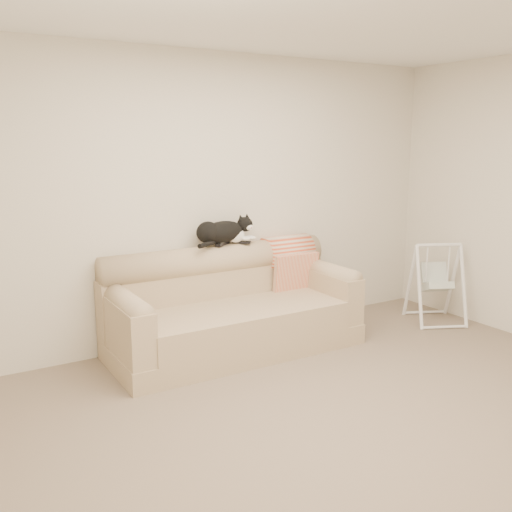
{
  "coord_description": "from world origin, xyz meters",
  "views": [
    {
      "loc": [
        -2.32,
        -2.66,
        1.84
      ],
      "look_at": [
        0.04,
        1.27,
        0.9
      ],
      "focal_mm": 40.0,
      "sensor_mm": 36.0,
      "label": 1
    }
  ],
  "objects_px": {
    "tuxedo_cat": "(223,232)",
    "baby_swing": "(436,283)",
    "sofa": "(231,310)",
    "remote_a": "(222,244)",
    "remote_b": "(242,242)"
  },
  "relations": [
    {
      "from": "tuxedo_cat",
      "to": "baby_swing",
      "type": "bearing_deg",
      "value": -16.86
    },
    {
      "from": "sofa",
      "to": "remote_a",
      "type": "distance_m",
      "value": 0.61
    },
    {
      "from": "sofa",
      "to": "tuxedo_cat",
      "type": "bearing_deg",
      "value": 77.14
    },
    {
      "from": "sofa",
      "to": "remote_b",
      "type": "relative_size",
      "value": 13.65
    },
    {
      "from": "remote_b",
      "to": "tuxedo_cat",
      "type": "distance_m",
      "value": 0.21
    },
    {
      "from": "tuxedo_cat",
      "to": "baby_swing",
      "type": "xyz_separation_m",
      "value": [
        2.1,
        -0.64,
        -0.61
      ]
    },
    {
      "from": "remote_b",
      "to": "tuxedo_cat",
      "type": "xyz_separation_m",
      "value": [
        -0.18,
        0.01,
        0.11
      ]
    },
    {
      "from": "remote_a",
      "to": "remote_b",
      "type": "distance_m",
      "value": 0.19
    },
    {
      "from": "sofa",
      "to": "baby_swing",
      "type": "bearing_deg",
      "value": -10.49
    },
    {
      "from": "remote_a",
      "to": "baby_swing",
      "type": "bearing_deg",
      "value": -16.76
    },
    {
      "from": "remote_b",
      "to": "baby_swing",
      "type": "bearing_deg",
      "value": -17.97
    },
    {
      "from": "tuxedo_cat",
      "to": "remote_a",
      "type": "bearing_deg",
      "value": -173.32
    },
    {
      "from": "remote_a",
      "to": "baby_swing",
      "type": "xyz_separation_m",
      "value": [
        2.11,
        -0.64,
        -0.5
      ]
    },
    {
      "from": "baby_swing",
      "to": "tuxedo_cat",
      "type": "bearing_deg",
      "value": 163.14
    },
    {
      "from": "remote_a",
      "to": "sofa",
      "type": "bearing_deg",
      "value": -100.75
    }
  ]
}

